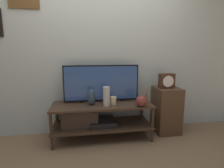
% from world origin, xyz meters
% --- Properties ---
extents(ground_plane, '(12.00, 12.00, 0.00)m').
position_xyz_m(ground_plane, '(0.00, 0.00, 0.00)').
color(ground_plane, '#846647').
extents(wall_back, '(6.40, 0.08, 2.70)m').
position_xyz_m(wall_back, '(-0.01, 0.61, 1.36)').
color(wall_back, beige).
rests_on(wall_back, ground_plane).
extents(media_console, '(1.41, 0.52, 0.52)m').
position_xyz_m(media_console, '(-0.12, 0.30, 0.33)').
color(media_console, '#422D1E').
rests_on(media_console, ground_plane).
extents(television, '(1.09, 0.05, 0.54)m').
position_xyz_m(television, '(0.01, 0.41, 0.80)').
color(television, black).
rests_on(television, media_console).
extents(vase_tall_ceramic, '(0.09, 0.09, 0.26)m').
position_xyz_m(vase_tall_ceramic, '(0.05, 0.20, 0.65)').
color(vase_tall_ceramic, beige).
rests_on(vase_tall_ceramic, media_console).
extents(vase_slim_bronze, '(0.07, 0.07, 0.23)m').
position_xyz_m(vase_slim_bronze, '(0.62, 0.21, 0.63)').
color(vase_slim_bronze, brown).
rests_on(vase_slim_bronze, media_console).
extents(vase_urn_stoneware, '(0.11, 0.12, 0.23)m').
position_xyz_m(vase_urn_stoneware, '(-0.15, 0.26, 0.63)').
color(vase_urn_stoneware, '#2D4251').
rests_on(vase_urn_stoneware, media_console).
extents(vase_round_glass, '(0.15, 0.15, 0.15)m').
position_xyz_m(vase_round_glass, '(0.51, 0.10, 0.59)').
color(vase_round_glass, brown).
rests_on(vase_round_glass, media_console).
extents(candle_jar, '(0.09, 0.09, 0.11)m').
position_xyz_m(candle_jar, '(0.15, 0.25, 0.57)').
color(candle_jar, beige).
rests_on(candle_jar, media_console).
extents(side_table, '(0.36, 0.39, 0.71)m').
position_xyz_m(side_table, '(1.01, 0.36, 0.35)').
color(side_table, '#513823').
rests_on(side_table, ground_plane).
extents(mantel_clock, '(0.23, 0.11, 0.22)m').
position_xyz_m(mantel_clock, '(0.98, 0.34, 0.82)').
color(mantel_clock, '#422819').
rests_on(mantel_clock, side_table).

